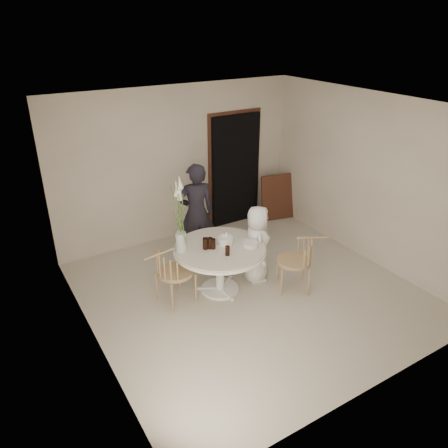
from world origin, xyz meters
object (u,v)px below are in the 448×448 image
chair_far (196,227)px  birthday_cake (226,240)px  chair_right (302,255)px  flower_vase (180,223)px  boy (257,244)px  girl (196,213)px  chair_left (167,270)px  table (220,254)px

chair_far → birthday_cake: birthday_cake is taller
chair_right → chair_far: bearing=-124.7°
chair_far → birthday_cake: 1.14m
chair_far → flower_vase: size_ratio=0.72×
chair_far → boy: size_ratio=0.67×
flower_vase → chair_far: bearing=52.5°
chair_right → girl: bearing=-122.2°
birthday_cake → boy: bearing=-6.0°
flower_vase → birthday_cake: bearing=-13.1°
chair_left → girl: bearing=-53.8°
chair_left → girl: (0.96, 0.96, 0.26)m
table → flower_vase: 0.77m
chair_far → boy: 1.23m
chair_right → boy: (-0.42, 0.55, 0.05)m
flower_vase → boy: bearing=-10.0°
chair_right → flower_vase: bearing=-86.6°
chair_far → boy: boy is taller
table → flower_vase: (-0.52, 0.18, 0.55)m
chair_right → boy: bearing=-113.6°
table → chair_left: chair_left is taller
boy → flower_vase: 1.30m
chair_right → chair_left: bearing=-80.4°
table → chair_far: bearing=79.4°
table → boy: (0.64, -0.02, -0.01)m
chair_far → chair_right: size_ratio=0.94×
girl → birthday_cake: 1.00m
flower_vase → chair_left: bearing=-158.8°
girl → boy: (0.46, -1.06, -0.22)m
boy → birthday_cake: bearing=110.6°
boy → table: bearing=114.9°
chair_right → girl: size_ratio=0.52×
table → girl: (0.17, 1.04, 0.21)m
chair_far → chair_right: bearing=-62.9°
boy → girl: bearing=50.3°
chair_far → chair_left: chair_left is taller
chair_right → table: bearing=-89.3°
chair_far → girl: (-0.04, -0.10, 0.30)m
table → boy: 0.64m
table → girl: 1.07m
chair_far → boy: (0.42, -1.16, 0.08)m
chair_right → chair_left: size_ratio=0.99×
boy → flower_vase: bearing=106.6°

